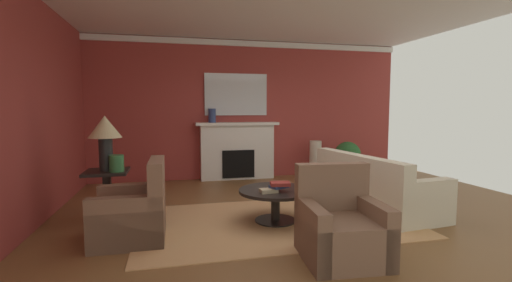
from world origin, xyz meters
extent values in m
plane|color=brown|center=(0.00, 0.00, 0.00)|extent=(8.63, 8.63, 0.00)
cube|color=#9E3833|center=(0.00, 3.10, 1.52)|extent=(7.24, 0.12, 3.03)
cube|color=#9E3833|center=(-3.38, 0.30, 1.52)|extent=(0.12, 6.68, 3.03)
cube|color=white|center=(0.00, 0.30, 3.06)|extent=(7.24, 6.68, 0.06)
cube|color=white|center=(0.00, 3.02, 2.95)|extent=(7.24, 0.08, 0.12)
cube|color=tan|center=(-0.25, -0.17, 0.01)|extent=(3.64, 2.22, 0.01)
cube|color=white|center=(-0.21, 2.89, 0.59)|extent=(1.60, 0.25, 1.19)
cube|color=black|center=(-0.21, 2.87, 0.35)|extent=(0.70, 0.26, 0.60)
cube|color=white|center=(-0.21, 2.86, 1.22)|extent=(1.80, 0.35, 0.06)
cube|color=silver|center=(-0.21, 3.01, 1.85)|extent=(1.38, 0.04, 0.91)
cube|color=beige|center=(1.47, 0.12, 0.23)|extent=(1.14, 2.19, 0.45)
cube|color=beige|center=(1.12, 0.08, 0.65)|extent=(0.44, 2.11, 0.40)
cube|color=beige|center=(1.58, -0.83, 0.31)|extent=(0.92, 0.30, 0.62)
cube|color=beige|center=(1.36, 1.06, 0.31)|extent=(0.92, 0.30, 0.62)
cube|color=brown|center=(-2.11, -0.43, 0.22)|extent=(0.81, 0.81, 0.44)
cube|color=brown|center=(-1.79, -0.44, 0.70)|extent=(0.17, 0.80, 0.51)
cube|color=brown|center=(-2.11, -0.10, 0.30)|extent=(0.80, 0.15, 0.60)
cube|color=brown|center=(-2.11, -0.76, 0.30)|extent=(0.80, 0.15, 0.60)
cube|color=brown|center=(0.06, -1.51, 0.22)|extent=(0.86, 0.86, 0.44)
cube|color=brown|center=(0.09, -1.19, 0.70)|extent=(0.81, 0.22, 0.51)
cube|color=brown|center=(-0.27, -1.48, 0.30)|extent=(0.20, 0.81, 0.60)
cube|color=brown|center=(0.39, -1.54, 0.30)|extent=(0.20, 0.81, 0.60)
cylinder|color=black|center=(-0.25, -0.17, 0.43)|extent=(1.00, 1.00, 0.04)
cylinder|color=black|center=(-0.25, -0.17, 0.21)|extent=(0.12, 0.12, 0.41)
cylinder|color=black|center=(-0.25, -0.17, 0.01)|extent=(0.56, 0.56, 0.03)
cube|color=black|center=(-2.48, 0.42, 0.68)|extent=(0.56, 0.56, 0.04)
cube|color=black|center=(-2.48, 0.42, 0.33)|extent=(0.10, 0.10, 0.66)
cube|color=black|center=(-2.48, 0.42, 0.02)|extent=(0.45, 0.45, 0.04)
cylinder|color=black|center=(-2.48, 0.42, 0.92)|extent=(0.18, 0.18, 0.45)
cone|color=#C6B284|center=(-2.48, 0.42, 1.30)|extent=(0.44, 0.44, 0.30)
cylinder|color=navy|center=(-0.76, 2.84, 1.40)|extent=(0.16, 0.16, 0.30)
cylinder|color=#33703D|center=(-2.33, 0.30, 0.81)|extent=(0.19, 0.19, 0.22)
cylinder|color=beige|center=(1.50, 2.59, 0.42)|extent=(0.26, 0.26, 0.83)
cube|color=tan|center=(-0.39, -0.32, 0.47)|extent=(0.23, 0.17, 0.05)
cube|color=navy|center=(-0.24, -0.30, 0.52)|extent=(0.27, 0.23, 0.03)
cube|color=maroon|center=(-0.23, -0.32, 0.56)|extent=(0.28, 0.22, 0.05)
cylinder|color=#333333|center=(2.10, 2.24, 0.15)|extent=(0.32, 0.32, 0.30)
sphere|color=#28602D|center=(2.10, 2.24, 0.55)|extent=(0.56, 0.56, 0.56)
camera|label=1|loc=(-1.61, -4.72, 1.54)|focal=24.94mm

